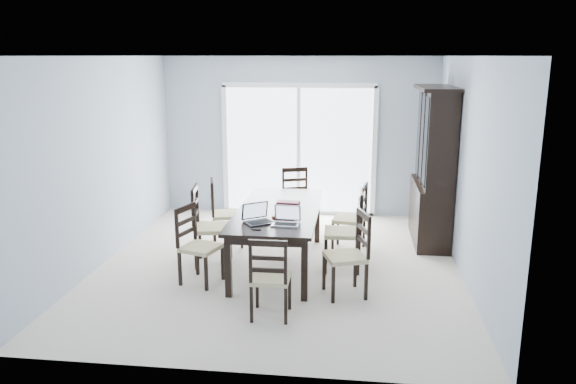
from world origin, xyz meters
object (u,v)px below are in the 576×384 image
chair_right_far (356,210)px  game_box (288,204)px  chair_left_near (194,236)px  chair_left_mid (205,217)px  laptop_silver (286,221)px  cell_phone (257,229)px  chair_right_near (354,245)px  chair_end_far (296,192)px  china_hutch (433,168)px  hot_tub (274,177)px  chair_right_mid (351,222)px  laptop_dark (260,219)px  chair_left_far (220,205)px  chair_end_near (270,270)px  dining_table (278,215)px

chair_right_far → game_box: (-0.85, -0.59, 0.22)m
chair_left_near → chair_left_mid: (-0.02, 0.58, 0.06)m
laptop_silver → game_box: size_ratio=1.11×
chair_left_mid → cell_phone: 1.18m
laptop_silver → chair_right_near: bearing=-3.4°
chair_end_far → laptop_silver: size_ratio=3.45×
china_hutch → game_box: (-1.91, -1.14, -0.29)m
hot_tub → chair_right_mid: bearing=-66.7°
laptop_dark → china_hutch: bearing=6.3°
chair_left_far → chair_end_near: size_ratio=1.08×
chair_left_mid → dining_table: bearing=84.3°
cell_phone → game_box: game_box is taller
chair_left_mid → chair_right_near: size_ratio=1.07×
chair_left_near → chair_right_near: bearing=103.5°
chair_right_near → laptop_silver: 0.80m
dining_table → game_box: game_box is taller
china_hutch → chair_right_mid: 1.74m
chair_right_mid → chair_end_far: (-0.85, 1.62, -0.04)m
chair_right_near → chair_right_mid: size_ratio=0.94×
chair_left_mid → cell_phone: chair_left_mid is taller
chair_left_far → chair_right_far: size_ratio=1.01×
dining_table → china_hutch: 2.41m
game_box → chair_end_far: bearing=92.3°
dining_table → game_box: (0.11, 0.11, 0.11)m
dining_table → chair_right_far: bearing=36.0°
dining_table → game_box: bearing=44.2°
chair_end_far → hot_tub: (-0.59, 1.71, -0.14)m
laptop_silver → chair_left_near: bearing=-179.1°
chair_right_far → chair_end_near: (-0.85, -2.20, -0.03)m
chair_end_far → laptop_dark: size_ratio=2.76×
chair_right_mid → game_box: 0.81m
chair_right_near → game_box: bearing=24.8°
hot_tub → chair_right_near: bearing=-70.1°
dining_table → laptop_dark: laptop_dark is taller
chair_left_mid → game_box: (1.04, 0.15, 0.16)m
chair_right_mid → chair_end_near: size_ratio=1.15×
laptop_dark → game_box: 0.78m
chair_left_mid → chair_left_far: size_ratio=1.08×
chair_right_far → hot_tub: (-1.50, 2.63, -0.14)m
china_hutch → laptop_silver: 2.68m
chair_left_mid → cell_phone: size_ratio=12.07×
chair_right_far → chair_end_far: bearing=54.1°
chair_end_near → laptop_dark: chair_end_near is taller
dining_table → chair_left_near: 1.11m
dining_table → cell_phone: size_ratio=22.53×
dining_table → chair_end_near: bearing=-85.6°
chair_right_mid → china_hutch: bearing=-43.8°
chair_left_mid → laptop_silver: bearing=52.2°
chair_left_near → cell_phone: chair_left_near is taller
china_hutch → chair_end_near: 3.39m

